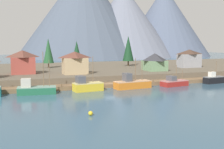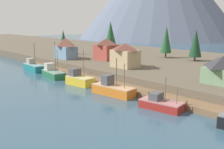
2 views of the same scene
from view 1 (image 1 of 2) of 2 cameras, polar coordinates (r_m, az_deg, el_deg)
ground_plane at (r=89.49m, az=-4.69°, el=-1.13°), size 400.00×400.00×1.00m
dock at (r=72.29m, az=-0.93°, el=-2.10°), size 80.00×4.00×1.60m
shoreline_bank at (r=100.85m, az=-6.49°, el=0.70°), size 400.00×56.00×2.50m
mountain_central_peak at (r=228.81m, az=-5.73°, el=12.34°), size 103.01×103.01×70.07m
mountain_east_peak at (r=228.33m, az=2.33°, el=10.49°), size 80.92×80.92×55.12m
mountain_far_ridge at (r=248.71m, az=10.31°, el=10.37°), size 76.92×76.92×57.86m
fishing_boat_green at (r=64.49m, az=-15.10°, el=-2.79°), size 8.44×4.00×9.25m
fishing_boat_yellow at (r=66.45m, az=-5.03°, el=-2.22°), size 7.00×3.82×8.05m
fishing_boat_orange at (r=70.13m, az=4.00°, el=-1.82°), size 9.38×4.02×7.39m
fishing_boat_red at (r=75.64m, az=12.25°, el=-1.56°), size 7.50×4.15×5.48m
fishing_boat_black at (r=83.78m, az=19.69°, el=-0.89°), size 6.72×3.11×6.09m
house_red at (r=83.44m, az=-17.36°, el=2.44°), size 6.71×5.76×6.56m
house_green at (r=90.01m, az=8.48°, el=2.55°), size 6.15×7.16×5.38m
house_tan at (r=79.82m, az=-7.42°, el=2.38°), size 6.84×5.18×6.21m
house_grey at (r=103.93m, az=15.13°, el=3.14°), size 8.00×4.45×6.26m
conifer_mid_left at (r=101.39m, az=-12.58°, el=4.66°), size 3.60×3.60×10.18m
conifer_mid_right at (r=107.53m, az=3.26°, el=5.20°), size 4.20×4.20×11.14m
conifer_back_left at (r=103.95m, az=-7.05°, el=4.46°), size 3.75×3.75×9.29m
channel_buoy at (r=44.45m, az=-4.30°, el=-7.72°), size 0.70×0.70×0.70m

